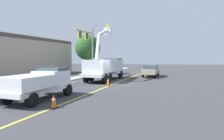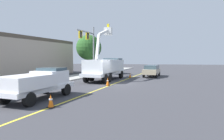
{
  "view_description": "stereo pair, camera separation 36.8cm",
  "coord_description": "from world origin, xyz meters",
  "px_view_note": "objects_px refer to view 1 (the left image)",
  "views": [
    {
      "loc": [
        -20.51,
        -3.41,
        2.82
      ],
      "look_at": [
        1.03,
        0.43,
        1.4
      ],
      "focal_mm": 31.54,
      "sensor_mm": 36.0,
      "label": 1
    },
    {
      "loc": [
        -20.45,
        -3.77,
        2.82
      ],
      "look_at": [
        1.03,
        0.43,
        1.4
      ],
      "focal_mm": 31.54,
      "sensor_mm": 36.0,
      "label": 2
    }
  ],
  "objects_px": {
    "service_pickup_truck": "(40,83)",
    "traffic_signal_mast": "(88,43)",
    "traffic_cone_mid_rear": "(129,75)",
    "traffic_cone_mid_front": "(108,82)",
    "utility_bucket_truck": "(105,67)",
    "passing_minivan": "(151,70)",
    "traffic_cone_leading": "(54,101)"
  },
  "relations": [
    {
      "from": "service_pickup_truck",
      "to": "traffic_signal_mast",
      "type": "distance_m",
      "value": 16.99
    },
    {
      "from": "traffic_cone_mid_rear",
      "to": "service_pickup_truck",
      "type": "bearing_deg",
      "value": 162.85
    },
    {
      "from": "traffic_cone_mid_front",
      "to": "traffic_cone_mid_rear",
      "type": "distance_m",
      "value": 8.16
    },
    {
      "from": "utility_bucket_truck",
      "to": "passing_minivan",
      "type": "xyz_separation_m",
      "value": [
        5.54,
        -5.63,
        -0.64
      ]
    },
    {
      "from": "traffic_cone_mid_front",
      "to": "traffic_cone_leading",
      "type": "bearing_deg",
      "value": 171.37
    },
    {
      "from": "passing_minivan",
      "to": "traffic_cone_mid_front",
      "type": "distance_m",
      "value": 11.17
    },
    {
      "from": "utility_bucket_truck",
      "to": "traffic_signal_mast",
      "type": "xyz_separation_m",
      "value": [
        4.73,
        3.57,
        3.34
      ]
    },
    {
      "from": "utility_bucket_truck",
      "to": "traffic_cone_mid_rear",
      "type": "xyz_separation_m",
      "value": [
        3.3,
        -2.69,
        -1.26
      ]
    },
    {
      "from": "service_pickup_truck",
      "to": "utility_bucket_truck",
      "type": "bearing_deg",
      "value": -9.45
    },
    {
      "from": "utility_bucket_truck",
      "to": "traffic_cone_mid_front",
      "type": "distance_m",
      "value": 5.06
    },
    {
      "from": "passing_minivan",
      "to": "traffic_signal_mast",
      "type": "distance_m",
      "value": 10.06
    },
    {
      "from": "traffic_cone_leading",
      "to": "traffic_signal_mast",
      "type": "xyz_separation_m",
      "value": [
        18.32,
        3.53,
        4.58
      ]
    },
    {
      "from": "traffic_cone_mid_front",
      "to": "passing_minivan",
      "type": "bearing_deg",
      "value": -22.85
    },
    {
      "from": "utility_bucket_truck",
      "to": "traffic_cone_mid_front",
      "type": "relative_size",
      "value": 10.26
    },
    {
      "from": "traffic_cone_mid_front",
      "to": "traffic_signal_mast",
      "type": "distance_m",
      "value": 11.58
    },
    {
      "from": "utility_bucket_truck",
      "to": "traffic_signal_mast",
      "type": "height_order",
      "value": "traffic_signal_mast"
    },
    {
      "from": "utility_bucket_truck",
      "to": "traffic_cone_mid_front",
      "type": "xyz_separation_m",
      "value": [
        -4.74,
        -1.3,
        -1.2
      ]
    },
    {
      "from": "service_pickup_truck",
      "to": "traffic_cone_mid_rear",
      "type": "bearing_deg",
      "value": -17.15
    },
    {
      "from": "traffic_cone_mid_rear",
      "to": "traffic_cone_mid_front",
      "type": "bearing_deg",
      "value": 170.21
    },
    {
      "from": "utility_bucket_truck",
      "to": "traffic_cone_mid_rear",
      "type": "height_order",
      "value": "utility_bucket_truck"
    },
    {
      "from": "traffic_cone_leading",
      "to": "traffic_cone_mid_front",
      "type": "distance_m",
      "value": 8.95
    },
    {
      "from": "service_pickup_truck",
      "to": "traffic_signal_mast",
      "type": "xyz_separation_m",
      "value": [
        16.47,
        1.62,
        3.83
      ]
    },
    {
      "from": "service_pickup_truck",
      "to": "traffic_cone_leading",
      "type": "xyz_separation_m",
      "value": [
        -1.85,
        -1.91,
        -0.75
      ]
    },
    {
      "from": "traffic_cone_mid_front",
      "to": "traffic_signal_mast",
      "type": "bearing_deg",
      "value": 27.23
    },
    {
      "from": "passing_minivan",
      "to": "traffic_cone_mid_rear",
      "type": "bearing_deg",
      "value": 127.25
    },
    {
      "from": "service_pickup_truck",
      "to": "passing_minivan",
      "type": "distance_m",
      "value": 18.87
    },
    {
      "from": "passing_minivan",
      "to": "traffic_cone_mid_front",
      "type": "height_order",
      "value": "passing_minivan"
    },
    {
      "from": "traffic_cone_mid_rear",
      "to": "traffic_cone_leading",
      "type": "bearing_deg",
      "value": 170.82
    },
    {
      "from": "passing_minivan",
      "to": "traffic_signal_mast",
      "type": "xyz_separation_m",
      "value": [
        -0.81,
        9.21,
        3.98
      ]
    },
    {
      "from": "passing_minivan",
      "to": "traffic_cone_mid_front",
      "type": "bearing_deg",
      "value": 157.15
    },
    {
      "from": "passing_minivan",
      "to": "traffic_cone_mid_rear",
      "type": "distance_m",
      "value": 3.75
    },
    {
      "from": "utility_bucket_truck",
      "to": "traffic_cone_leading",
      "type": "bearing_deg",
      "value": 179.82
    }
  ]
}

